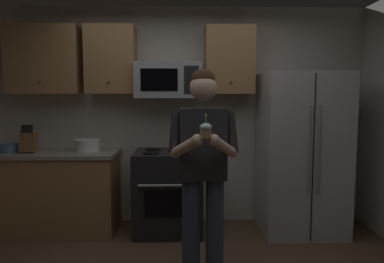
{
  "coord_description": "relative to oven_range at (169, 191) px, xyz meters",
  "views": [
    {
      "loc": [
        0.02,
        -2.57,
        1.52
      ],
      "look_at": [
        0.09,
        0.29,
        1.25
      ],
      "focal_mm": 32.95,
      "sensor_mm": 36.0,
      "label": 1
    }
  ],
  "objects": [
    {
      "name": "cupcake",
      "position": [
        0.33,
        -1.41,
        0.83
      ],
      "size": [
        0.09,
        0.09,
        0.17
      ],
      "color": "#A87F56"
    },
    {
      "name": "person",
      "position": [
        0.33,
        -1.08,
        0.53
      ],
      "size": [
        0.6,
        0.48,
        1.76
      ],
      "color": "#383F59",
      "rests_on": "ground"
    },
    {
      "name": "bowl_large_white",
      "position": [
        -0.92,
        0.07,
        0.53
      ],
      "size": [
        0.29,
        0.29,
        0.13
      ],
      "color": "white",
      "rests_on": "counter_left"
    },
    {
      "name": "wall_back",
      "position": [
        0.15,
        0.39,
        0.84
      ],
      "size": [
        4.4,
        0.1,
        2.6
      ],
      "primitive_type": "cube",
      "color": "beige",
      "rests_on": "ground"
    },
    {
      "name": "knife_block",
      "position": [
        -1.54,
        -0.03,
        0.58
      ],
      "size": [
        0.16,
        0.15,
        0.32
      ],
      "color": "brown",
      "rests_on": "counter_left"
    },
    {
      "name": "oven_range",
      "position": [
        0.0,
        0.0,
        0.0
      ],
      "size": [
        0.76,
        0.7,
        0.93
      ],
      "color": "black",
      "rests_on": "ground"
    },
    {
      "name": "cabinet_row_upper",
      "position": [
        -0.57,
        0.17,
        1.49
      ],
      "size": [
        2.78,
        0.36,
        0.76
      ],
      "color": "#9E7247"
    },
    {
      "name": "refrigerator",
      "position": [
        1.5,
        -0.04,
        0.44
      ],
      "size": [
        0.9,
        0.75,
        1.8
      ],
      "color": "#B7BABF",
      "rests_on": "ground"
    },
    {
      "name": "bowl_small_colored",
      "position": [
        -1.77,
        0.01,
        0.51
      ],
      "size": [
        0.21,
        0.21,
        0.09
      ],
      "color": "#4C7299",
      "rests_on": "counter_left"
    },
    {
      "name": "counter_left",
      "position": [
        -1.3,
        0.02,
        0.0
      ],
      "size": [
        1.44,
        0.66,
        0.92
      ],
      "color": "#9E7247",
      "rests_on": "ground"
    },
    {
      "name": "microwave",
      "position": [
        0.0,
        0.12,
        1.26
      ],
      "size": [
        0.74,
        0.41,
        0.4
      ],
      "color": "#9EA0A5"
    }
  ]
}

